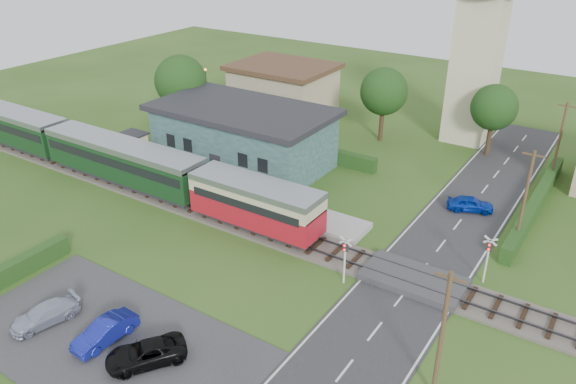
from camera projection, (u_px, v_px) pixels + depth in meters
The scene contains 29 objects.
ground at pixel (263, 249), 38.15m from camera, with size 120.00×120.00×0.00m, color #2D4C19.
railway_track at pixel (280, 235), 39.60m from camera, with size 76.00×3.20×0.49m.
road at pixel (400, 299), 33.23m from camera, with size 6.00×70.00×0.05m, color #28282B.
car_park at pixel (109, 341), 29.90m from camera, with size 17.00×9.00×0.08m, color #333335.
crossing_deck at pixel (414, 279), 34.64m from camera, with size 6.20×3.40×0.45m, color #333335.
platform at pixel (202, 183), 46.84m from camera, with size 30.00×3.00×0.45m, color gray.
equipment_hut at pixel (133, 147), 50.09m from camera, with size 2.30×2.30×2.55m.
station_building at pixel (243, 135), 50.07m from camera, with size 16.00×9.00×5.30m.
train at pixel (97, 152), 47.89m from camera, with size 43.20×2.90×3.40m.
church_tower at pixel (480, 36), 52.05m from camera, with size 6.00×6.00×17.60m.
house_west at pixel (283, 88), 62.95m from camera, with size 10.80×8.80×5.50m.
hedge_carpark at pixel (3, 276), 34.31m from camera, with size 0.80×9.00×1.20m, color #193814.
hedge_roadside at pixel (536, 203), 42.87m from camera, with size 0.80×18.00×1.20m, color #193814.
hedge_station at pixel (272, 141), 54.35m from camera, with size 22.00×0.80×1.30m, color #193814.
tree_a at pixel (181, 81), 56.02m from camera, with size 5.20×5.20×8.00m.
tree_b at pixel (384, 92), 54.08m from camera, with size 4.60×4.60×7.34m.
tree_c at pixel (494, 108), 50.83m from camera, with size 4.20×4.20×6.78m.
utility_pole_b at pixel (442, 335), 25.07m from camera, with size 1.40×0.22×7.00m.
utility_pole_c at pixel (525, 198), 37.03m from camera, with size 1.40×0.22×7.00m.
utility_pole_d at pixel (559, 142), 46.00m from camera, with size 1.40×0.22×7.00m.
crossing_signal_near at pixel (345, 253), 33.75m from camera, with size 0.84×0.28×3.28m.
crossing_signal_far at pixel (488, 253), 33.80m from camera, with size 0.84×0.28×3.28m.
streetlamp_west at pixel (206, 87), 62.54m from camera, with size 0.30×0.30×5.15m.
car_on_road at pixel (470, 204), 42.72m from camera, with size 1.38×3.42×1.16m, color #052AA3.
car_park_blue at pixel (105, 332), 29.64m from camera, with size 1.27×3.65×1.20m, color navy.
car_park_silver at pixel (45, 314), 31.01m from camera, with size 1.54×3.79×1.10m, color #A5ABC3.
car_park_dark at pixel (146, 353), 28.26m from camera, with size 1.86×4.03×1.12m, color black.
pedestrian_near at pixel (267, 193), 43.00m from camera, with size 0.60×0.39×1.63m, color gray.
pedestrian_far at pixel (160, 163), 48.14m from camera, with size 0.78×0.60×1.60m, color gray.
Camera 1 is at (19.18, -26.13, 20.56)m, focal length 35.00 mm.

